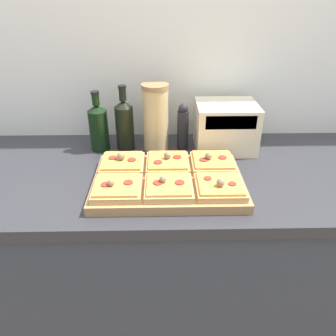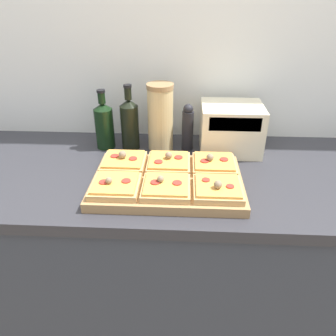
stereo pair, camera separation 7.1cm
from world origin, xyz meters
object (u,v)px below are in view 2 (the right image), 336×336
pepper_mill (188,128)px  toaster_oven (231,128)px  olive_oil_bottle (104,125)px  cutting_board (168,182)px  wine_bottle (130,123)px  grain_jar_tall (160,117)px

pepper_mill → toaster_oven: 0.17m
olive_oil_bottle → cutting_board: bearing=-46.8°
cutting_board → toaster_oven: bearing=50.6°
pepper_mill → toaster_oven: (0.17, -0.00, 0.00)m
olive_oil_bottle → wine_bottle: size_ratio=0.92×
cutting_board → toaster_oven: size_ratio=1.89×
grain_jar_tall → pepper_mill: bearing=0.0°
wine_bottle → olive_oil_bottle: bearing=180.0°
wine_bottle → grain_jar_tall: (0.12, 0.00, 0.03)m
cutting_board → olive_oil_bottle: size_ratio=2.05×
toaster_oven → grain_jar_tall: bearing=179.8°
grain_jar_tall → pepper_mill: 0.12m
cutting_board → grain_jar_tall: (-0.04, 0.29, 0.12)m
toaster_oven → wine_bottle: bearing=179.9°
wine_bottle → pepper_mill: 0.23m
grain_jar_tall → toaster_oven: size_ratio=1.02×
cutting_board → toaster_oven: (0.24, 0.29, 0.08)m
cutting_board → olive_oil_bottle: bearing=133.2°
cutting_board → grain_jar_tall: 0.32m
wine_bottle → toaster_oven: bearing=-0.1°
wine_bottle → pepper_mill: bearing=0.0°
cutting_board → wine_bottle: size_ratio=1.88×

